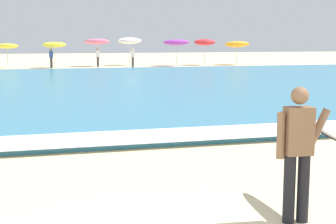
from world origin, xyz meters
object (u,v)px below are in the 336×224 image
beach_umbrella_4 (97,42)px  beach_umbrella_8 (237,44)px  surfer_with_board (315,143)px  beach_umbrella_5 (130,41)px  beachgoer_near_row_left (51,58)px  beach_umbrella_3 (54,45)px  beach_umbrella_6 (176,42)px  beachgoer_near_row_right (98,57)px  beach_umbrella_2 (7,46)px  beachgoer_near_row_mid (133,57)px  beach_umbrella_7 (205,42)px

beach_umbrella_4 → beach_umbrella_8: bearing=-3.0°
surfer_with_board → beach_umbrella_5: size_ratio=1.03×
beach_umbrella_8 → beachgoer_near_row_left: 16.61m
beach_umbrella_5 → beachgoer_near_row_left: (-6.99, -2.75, -1.34)m
beach_umbrella_5 → beach_umbrella_3: bearing=-158.6°
beach_umbrella_6 → beachgoer_near_row_right: size_ratio=1.48×
beach_umbrella_2 → beachgoer_near_row_right: (7.26, -0.12, -0.92)m
beachgoer_near_row_mid → surfer_with_board: bearing=-97.4°
beach_umbrella_4 → beach_umbrella_6: (6.78, -1.16, -0.06)m
beach_umbrella_3 → beach_umbrella_8: (16.27, 0.73, -0.01)m
beach_umbrella_2 → beachgoer_near_row_left: (3.41, -0.75, -0.92)m
beach_umbrella_3 → beachgoer_near_row_mid: (6.36, -0.57, -1.03)m
beach_umbrella_8 → beachgoer_near_row_left: (-16.56, -0.86, -1.02)m
beachgoer_near_row_left → beachgoer_near_row_mid: size_ratio=1.00×
beach_umbrella_3 → beachgoer_near_row_left: 1.08m
beach_umbrella_3 → beach_umbrella_4: beach_umbrella_4 is taller
beach_umbrella_6 → beach_umbrella_7: beach_umbrella_7 is taller
beach_umbrella_6 → beachgoer_near_row_right: beach_umbrella_6 is taller
surfer_with_board → beach_umbrella_5: beach_umbrella_5 is taller
beach_umbrella_8 → beach_umbrella_2: bearing=-179.7°
beach_umbrella_7 → beachgoer_near_row_right: bearing=-177.0°
beach_umbrella_5 → beach_umbrella_8: (9.57, -1.89, -0.32)m
beachgoer_near_row_mid → beach_umbrella_8: bearing=7.5°
beach_umbrella_2 → beach_umbrella_3: beach_umbrella_3 is taller
beach_umbrella_4 → beach_umbrella_2: bearing=-173.9°
beach_umbrella_5 → beachgoer_near_row_left: 7.63m
beach_umbrella_6 → beachgoer_near_row_right: bearing=177.9°
beach_umbrella_5 → beachgoer_near_row_right: bearing=-145.9°
beach_umbrella_7 → beachgoer_near_row_right: beach_umbrella_7 is taller
beach_umbrella_3 → beach_umbrella_7: beach_umbrella_7 is taller
beach_umbrella_2 → beach_umbrella_3: size_ratio=0.97×
beach_umbrella_6 → beach_umbrella_8: size_ratio=1.04×
beach_umbrella_3 → beach_umbrella_8: size_ratio=0.94×
beach_umbrella_4 → beach_umbrella_5: 3.33m
beach_umbrella_3 → beachgoer_near_row_right: 3.75m
surfer_with_board → beach_umbrella_5: 39.12m
beach_umbrella_7 → beachgoer_near_row_mid: bearing=-167.1°
beach_umbrella_6 → beach_umbrella_7: bearing=15.0°
surfer_with_board → beach_umbrella_7: (11.53, 37.18, 1.02)m
beach_umbrella_5 → beach_umbrella_6: bearing=-32.9°
beach_umbrella_5 → beachgoer_near_row_mid: 3.48m
beach_umbrella_5 → beach_umbrella_6: (3.68, -2.38, -0.13)m
surfer_with_board → beach_umbrella_6: beach_umbrella_6 is taller
surfer_with_board → beachgoer_near_row_right: (1.85, 36.66, -0.18)m
surfer_with_board → beach_umbrella_6: bearing=76.6°
beach_umbrella_8 → beach_umbrella_7: bearing=174.6°
beach_umbrella_4 → beachgoer_near_row_mid: beach_umbrella_4 is taller
beach_umbrella_5 → surfer_with_board: bearing=-97.3°
beach_umbrella_3 → beach_umbrella_8: bearing=2.6°
beach_umbrella_6 → beachgoer_near_row_mid: beach_umbrella_6 is taller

